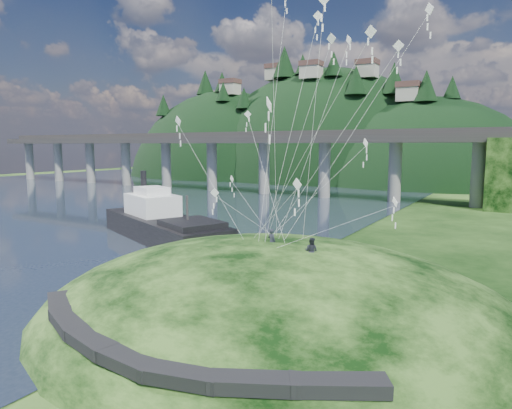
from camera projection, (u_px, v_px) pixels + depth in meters
The scene contains 10 objects.
ground at pixel (170, 302), 34.27m from camera, with size 320.00×320.00×0.00m, color black.
water at pixel (6, 201), 96.43m from camera, with size 240.00×240.00×0.00m, color #2A374D.
grass_hill at pixel (276, 334), 32.10m from camera, with size 36.00×32.00×13.00m.
footpath at pixel (150, 347), 21.91m from camera, with size 22.29×5.84×0.83m.
bridge at pixel (285, 154), 106.11m from camera, with size 160.00×11.00×15.00m.
far_ridge at pixel (309, 200), 161.39m from camera, with size 153.00×70.00×94.50m.
work_barge at pixel (162, 223), 56.60m from camera, with size 24.49×15.50×8.36m.
wooden_dock at pixel (173, 273), 40.64m from camera, with size 13.00×2.22×0.93m.
kite_flyers at pixel (297, 234), 30.16m from camera, with size 4.27×1.60×1.92m.
kite_swarm at pixel (312, 84), 32.20m from camera, with size 18.90×17.75×21.42m.
Camera 1 is at (22.54, -25.01, 11.72)m, focal length 32.00 mm.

